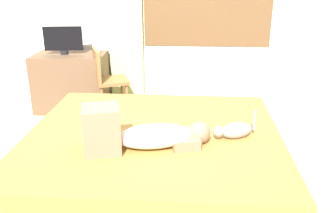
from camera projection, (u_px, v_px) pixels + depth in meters
ground_plane at (141, 193)px, 3.07m from camera, size 16.00×16.00×0.00m
bed at (154, 161)px, 3.06m from camera, size 2.08×1.92×0.52m
person_lying at (141, 134)px, 2.67m from camera, size 0.94×0.46×0.34m
cat at (235, 130)px, 2.83m from camera, size 0.34×0.20×0.21m
desk at (72, 82)px, 4.78m from camera, size 0.90×0.56×0.74m
tv_monitor at (63, 40)px, 4.59m from camera, size 0.48×0.10×0.35m
cup at (97, 50)px, 4.66m from camera, size 0.07×0.07×0.09m
chair_by_desk at (106, 77)px, 4.49m from camera, size 0.50×0.50×0.86m
curtain_left at (125, 12)px, 4.69m from camera, size 0.44×0.06×2.47m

